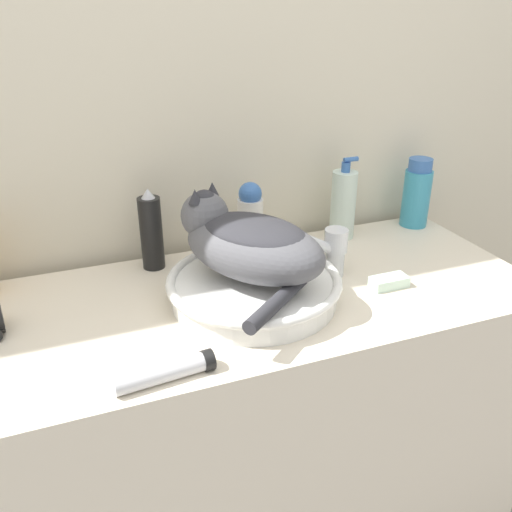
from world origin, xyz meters
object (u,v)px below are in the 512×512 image
Objects in this scene: lotion_bottle_white at (250,218)px; mouthwash_bottle at (417,194)px; hairspray_can_black at (151,232)px; soap_pump_bottle at (343,204)px; soap_bar at (389,282)px; faucet at (332,249)px; cream_tube at (167,372)px; cat at (248,242)px.

mouthwash_bottle is (0.49, 0.00, 0.00)m from lotion_bottle_white.
hairspray_can_black is 0.90× the size of soap_pump_bottle.
mouthwash_bottle reaches higher than soap_bar.
soap_pump_bottle is (0.13, 0.19, 0.03)m from faucet.
soap_pump_bottle is 0.71m from cream_tube.
cat is 3.13× the size of faucet.
faucet is 0.66× the size of mouthwash_bottle.
faucet is at bearing -124.79° from soap_pump_bottle.
soap_bar is (0.46, -0.28, -0.08)m from hairspray_can_black.
lotion_bottle_white reaches higher than faucet.
soap_bar is at bearing 15.06° from cream_tube.
hairspray_can_black is at bearing 180.00° from soap_pump_bottle.
lotion_bottle_white is (-0.13, 0.19, 0.02)m from faucet.
cat is at bearing -147.40° from soap_pump_bottle.
soap_bar is at bearing -52.29° from lotion_bottle_white.
hairspray_can_black is at bearing 148.49° from soap_bar.
faucet is at bearing 28.43° from cream_tube.
cream_tube is (-0.06, -0.43, -0.07)m from hairspray_can_black.
hairspray_can_black is (-0.24, 0.00, 0.00)m from lotion_bottle_white.
cream_tube is at bearing -151.82° from mouthwash_bottle.
mouthwash_bottle is at bearing 0.00° from soap_pump_bottle.
hairspray_can_black is 2.33× the size of soap_bar.
faucet is 0.65× the size of hairspray_can_black.
cat is 0.62m from mouthwash_bottle.
soap_pump_bottle is at bearing 82.26° from soap_bar.
soap_bar is (0.31, -0.06, -0.12)m from cat.
cream_tube is 2.07× the size of soap_bar.
hairspray_can_black reaches higher than faucet.
lotion_bottle_white is 0.26m from soap_pump_bottle.
cat is 0.22m from faucet.
faucet is at bearing -116.43° from cat.
lotion_bottle_white is 1.04× the size of cream_tube.
cream_tube reaches higher than soap_bar.
lotion_bottle_white is 2.16× the size of soap_bar.
soap_pump_bottle is 1.13× the size of mouthwash_bottle.
mouthwash_bottle is 2.28× the size of soap_bar.
soap_bar is (0.22, -0.28, -0.08)m from lotion_bottle_white.
hairspray_can_black is (-0.16, 0.22, -0.04)m from cat.
soap_pump_bottle is 0.30m from soap_bar.
faucet reaches higher than soap_bar.
hairspray_can_black is 0.55m from soap_bar.
hairspray_can_black is at bearing 81.37° from cream_tube.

